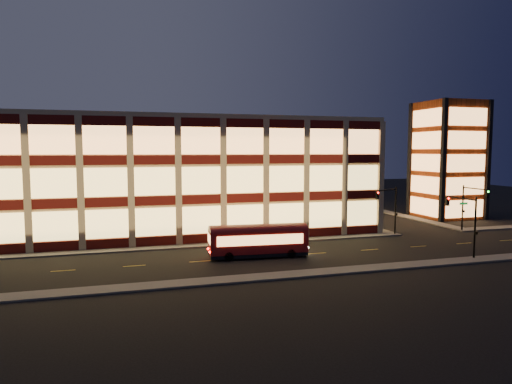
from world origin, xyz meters
name	(u,v)px	position (x,y,z in m)	size (l,w,h in m)	color
ground	(209,247)	(0.00, 0.00, 0.00)	(200.00, 200.00, 0.00)	black
sidewalk_office_south	(180,246)	(-3.00, 1.00, 0.07)	(54.00, 2.00, 0.15)	#514F4C
sidewalk_office_east	(333,216)	(23.00, 17.00, 0.07)	(2.00, 30.00, 0.15)	#514F4C
sidewalk_tower_south	(501,228)	(40.00, 1.00, 0.07)	(14.00, 2.00, 0.15)	#514F4C
sidewalk_tower_west	(394,214)	(34.00, 17.00, 0.07)	(2.00, 30.00, 0.15)	#514F4C
sidewalk_near	(239,279)	(0.00, -13.00, 0.07)	(100.00, 2.00, 0.15)	#514F4C
office_building	(166,173)	(-2.91, 16.91, 7.25)	(50.45, 30.45, 14.50)	tan
stair_tower	(448,160)	(39.95, 11.95, 8.99)	(8.60, 8.60, 18.00)	#8C3814
traffic_signal_far	(389,203)	(22.21, 0.24, 4.11)	(3.79, 1.87, 6.00)	black
traffic_signal_right	(471,201)	(33.50, -0.62, 4.10)	(1.20, 4.37, 6.00)	black
traffic_signal_near	(464,215)	(23.50, -11.03, 4.13)	(0.32, 4.45, 6.00)	black
trolley_bus	(258,239)	(3.81, -5.76, 1.80)	(9.74, 3.17, 3.25)	maroon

